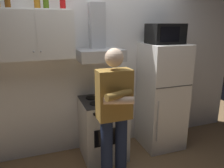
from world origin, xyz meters
TOP-DOWN VIEW (x-y plane):
  - ground_plane at (0.00, 0.00)m, footprint 7.00×7.00m
  - back_wall_tiled at (0.00, 0.60)m, footprint 4.80×0.10m
  - upper_cabinet at (-0.85, 0.37)m, footprint 0.90×0.37m
  - stove_oven at (-0.05, 0.25)m, footprint 0.60×0.62m
  - range_hood at (-0.05, 0.38)m, footprint 0.60×0.44m
  - refrigerator at (0.90, 0.25)m, footprint 0.60×0.62m
  - microwave at (0.90, 0.27)m, footprint 0.48×0.37m
  - person_standing at (-0.10, -0.36)m, footprint 0.38×0.33m
  - cooking_pot at (0.08, 0.13)m, footprint 0.31×0.21m

SIDE VIEW (x-z plane):
  - ground_plane at x=0.00m, z-range 0.00..0.00m
  - stove_oven at x=-0.05m, z-range 0.00..0.87m
  - refrigerator at x=0.90m, z-range 0.00..1.60m
  - person_standing at x=-0.10m, z-range 0.08..1.72m
  - cooking_pot at x=0.08m, z-range 0.87..0.98m
  - back_wall_tiled at x=0.00m, z-range 0.00..2.70m
  - range_hood at x=-0.05m, z-range 1.22..1.97m
  - microwave at x=0.90m, z-range 1.60..1.88m
  - upper_cabinet at x=-0.85m, z-range 1.45..2.05m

